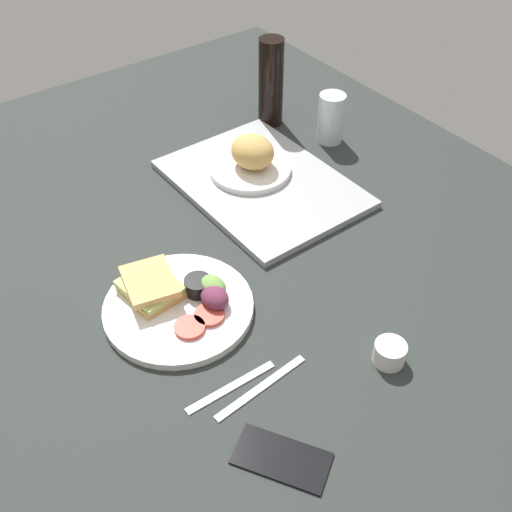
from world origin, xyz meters
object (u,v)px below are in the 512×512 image
serving_tray (262,183)px  plate_with_salad (178,301)px  bread_plate_near (252,159)px  knife (261,387)px  fork (231,387)px  espresso_cup (390,353)px  drinking_glass (331,118)px  soda_bottle (271,82)px  cell_phone (282,458)px

serving_tray → plate_with_salad: (21.58, -35.44, 0.93)cm
bread_plate_near → knife: bearing=-34.6°
fork → knife: bearing=-35.4°
espresso_cup → fork: 27.60cm
serving_tray → bread_plate_near: size_ratio=2.35×
knife → drinking_glass: bearing=36.2°
espresso_cup → bread_plate_near: bearing=167.2°
bread_plate_near → drinking_glass: size_ratio=1.52×
fork → bread_plate_near: bearing=52.2°
bread_plate_near → drinking_glass: (-1.22, 25.47, 1.36)cm
soda_bottle → cell_phone: (79.31, -58.31, -11.06)cm
serving_tray → bread_plate_near: (-4.59, 0.49, 4.16)cm
drinking_glass → soda_bottle: size_ratio=0.55×
drinking_glass → serving_tray: bearing=-77.4°
knife → cell_phone: (12.19, -5.24, 0.15)cm
serving_tray → cell_phone: size_ratio=3.13×
bread_plate_near → knife: size_ratio=1.01×
fork → cell_phone: (15.19, -1.24, 0.15)cm
serving_tray → fork: size_ratio=2.65×
knife → serving_tray: bearing=48.9°
drinking_glass → fork: bearing=-53.0°
soda_bottle → drinking_glass: bearing=22.8°
bread_plate_near → cell_phone: bread_plate_near is taller
espresso_cup → cell_phone: espresso_cup is taller
fork → cell_phone: cell_phone is taller
bread_plate_near → espresso_cup: size_ratio=3.43×
serving_tray → espresso_cup: 55.20cm
plate_with_salad → soda_bottle: 70.50cm
soda_bottle → knife: bearing=-38.3°
soda_bottle → cell_phone: bearing=-36.3°
bread_plate_near → espresso_cup: bearing=-12.8°
drinking_glass → espresso_cup: (59.49, -38.75, -4.32)cm
soda_bottle → espresso_cup: bearing=-23.0°
plate_with_salad → soda_bottle: size_ratio=1.22×
soda_bottle → cell_phone: soda_bottle is taller
soda_bottle → serving_tray: bearing=-41.3°
bread_plate_near → cell_phone: bearing=-32.5°
serving_tray → fork: 56.73cm
plate_with_salad → fork: 20.86cm
soda_bottle → fork: bearing=-41.7°
serving_tray → knife: bearing=-36.8°
espresso_cup → knife: bearing=-111.8°
fork → plate_with_salad: bearing=84.8°
bread_plate_near → drinking_glass: drinking_glass is taller
knife → cell_phone: 13.27cm
bread_plate_near → fork: size_ratio=1.13×
bread_plate_near → serving_tray: bearing=-6.1°
plate_with_salad → soda_bottle: (-43.45, 54.66, 9.73)cm
bread_plate_near → knife: 60.71cm
bread_plate_near → plate_with_salad: size_ratio=0.69×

